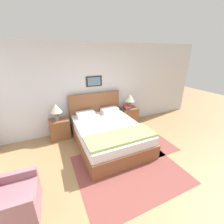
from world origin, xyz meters
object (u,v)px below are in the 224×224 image
Objects in this scene: nightstand_by_door at (129,116)px; table_lamp_near_window at (56,109)px; table_lamp_by_door at (130,99)px; bed at (108,133)px; armchair at (12,202)px; nightstand_near_window at (60,129)px.

nightstand_by_door is 2.40m from table_lamp_near_window.
table_lamp_near_window is at bearing -179.98° from nightstand_by_door.
nightstand_by_door is 0.61m from table_lamp_by_door.
bed is 1.56m from table_lamp_near_window.
table_lamp_near_window is (0.90, 2.07, 0.60)m from armchair.
nightstand_near_window is (0.92, 2.07, -0.01)m from armchair.
nightstand_near_window is at bearing 179.98° from table_lamp_by_door.
nightstand_by_door is (2.30, 0.00, 0.00)m from nightstand_near_window.
armchair reaches higher than nightstand_by_door.
table_lamp_by_door is (2.33, 0.00, 0.00)m from table_lamp_near_window.
bed is at bearing 123.52° from armchair.
bed reaches higher than nightstand_near_window.
bed reaches higher than nightstand_by_door.
nightstand_near_window is 0.61m from table_lamp_near_window.
armchair is at bearing -147.36° from table_lamp_by_door.
bed is 3.78× the size of nightstand_near_window.
bed is at bearing -143.36° from nightstand_by_door.
nightstand_near_window is (-1.15, 0.86, -0.03)m from bed.
armchair is 2.26m from nightstand_near_window.
table_lamp_by_door is at bearing -7.77° from nightstand_by_door.
table_lamp_near_window is at bearing 180.00° from table_lamp_by_door.
table_lamp_near_window is (-2.32, -0.00, 0.61)m from nightstand_by_door.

